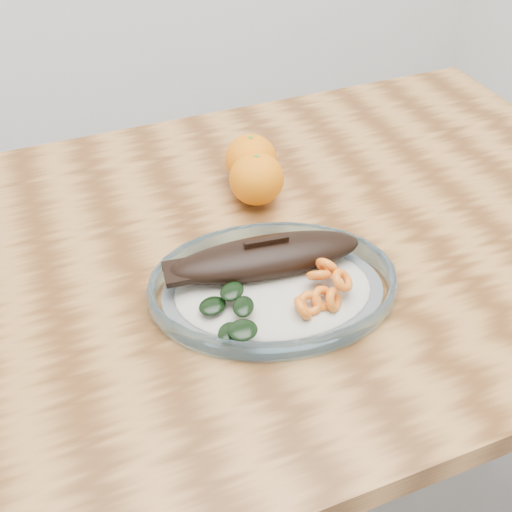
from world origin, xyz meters
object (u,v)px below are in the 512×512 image
Objects in this scene: dining_table at (271,289)px; orange_left at (251,159)px; plated_meal at (273,284)px; orange_right at (257,179)px.

dining_table is 14.42× the size of orange_left.
plated_meal reaches higher than dining_table.
plated_meal is 0.27m from orange_left.
orange_left reaches higher than dining_table.
dining_table is at bearing 81.14° from plated_meal.
dining_table is 0.21m from orange_left.
orange_left is (0.03, 0.15, 0.14)m from dining_table.
plated_meal is (-0.04, -0.11, 0.12)m from dining_table.
orange_left reaches higher than plated_meal.
orange_right reaches higher than orange_left.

